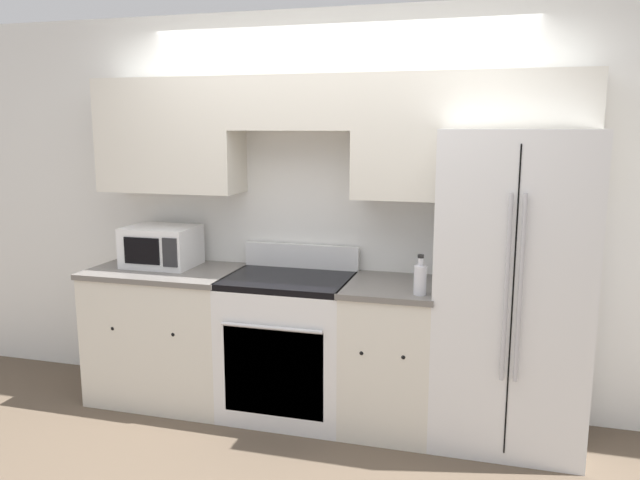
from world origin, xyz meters
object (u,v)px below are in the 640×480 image
object	(u,v)px
oven_range	(289,345)
bottle	(420,279)
refrigerator	(511,288)
microwave	(161,246)

from	to	relation	value
oven_range	bottle	xyz separation A→B (m)	(0.86, -0.20, 0.54)
oven_range	refrigerator	size ratio (longest dim) A/B	0.58
microwave	bottle	world-z (taller)	microwave
refrigerator	bottle	size ratio (longest dim) A/B	7.93
oven_range	microwave	distance (m)	1.11
refrigerator	microwave	size ratio (longest dim) A/B	3.94
refrigerator	bottle	bearing A→B (deg)	-151.68
oven_range	refrigerator	distance (m)	1.44
refrigerator	bottle	world-z (taller)	refrigerator
bottle	refrigerator	bearing A→B (deg)	28.32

